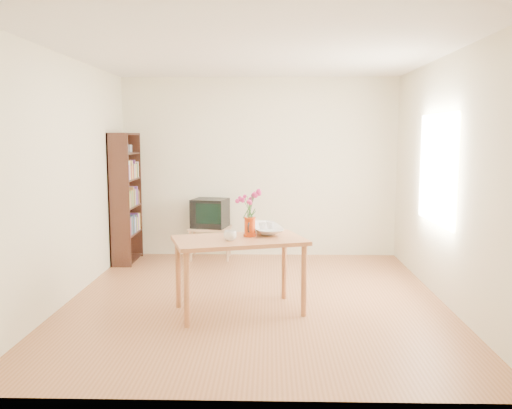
{
  "coord_description": "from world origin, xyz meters",
  "views": [
    {
      "loc": [
        0.15,
        -5.67,
        1.76
      ],
      "look_at": [
        0.0,
        0.3,
        1.0
      ],
      "focal_mm": 38.0,
      "sensor_mm": 36.0,
      "label": 1
    }
  ],
  "objects_px": {
    "bowl": "(266,212)",
    "television": "(210,213)",
    "pitcher": "(250,228)",
    "mug": "(230,236)",
    "table": "(239,248)"
  },
  "relations": [
    {
      "from": "pitcher",
      "to": "television",
      "type": "relative_size",
      "value": 0.38
    },
    {
      "from": "pitcher",
      "to": "bowl",
      "type": "height_order",
      "value": "bowl"
    },
    {
      "from": "pitcher",
      "to": "mug",
      "type": "distance_m",
      "value": 0.3
    },
    {
      "from": "mug",
      "to": "bowl",
      "type": "xyz_separation_m",
      "value": [
        0.34,
        0.46,
        0.17
      ]
    },
    {
      "from": "pitcher",
      "to": "mug",
      "type": "bearing_deg",
      "value": -121.09
    },
    {
      "from": "table",
      "to": "pitcher",
      "type": "height_order",
      "value": "pitcher"
    },
    {
      "from": "bowl",
      "to": "television",
      "type": "relative_size",
      "value": 0.83
    },
    {
      "from": "bowl",
      "to": "television",
      "type": "xyz_separation_m",
      "value": [
        -0.81,
        2.04,
        -0.3
      ]
    },
    {
      "from": "pitcher",
      "to": "bowl",
      "type": "distance_m",
      "value": 0.3
    },
    {
      "from": "table",
      "to": "television",
      "type": "xyz_separation_m",
      "value": [
        -0.55,
        2.39,
        0.01
      ]
    },
    {
      "from": "mug",
      "to": "bowl",
      "type": "height_order",
      "value": "bowl"
    },
    {
      "from": "table",
      "to": "mug",
      "type": "bearing_deg",
      "value": -141.29
    },
    {
      "from": "bowl",
      "to": "television",
      "type": "distance_m",
      "value": 2.22
    },
    {
      "from": "table",
      "to": "bowl",
      "type": "height_order",
      "value": "bowl"
    },
    {
      "from": "table",
      "to": "pitcher",
      "type": "xyz_separation_m",
      "value": [
        0.1,
        0.12,
        0.18
      ]
    }
  ]
}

